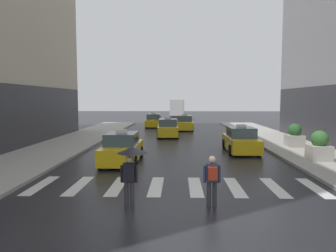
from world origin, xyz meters
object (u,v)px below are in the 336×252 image
Objects in this scene: taxi_lead at (122,149)px; taxi_fifth at (154,121)px; planter_near_corner at (319,147)px; taxi_second at (241,141)px; box_truck at (178,109)px; planter_mid_block at (295,136)px; pedestrian_with_umbrella at (131,160)px; pedestrian_with_backpack at (212,177)px; taxi_third at (168,129)px; taxi_fourth at (184,123)px.

taxi_fifth is (0.06, 21.49, 0.00)m from taxi_lead.
taxi_second is at bearing 135.78° from planter_near_corner.
box_truck is 31.17m from planter_mid_block.
taxi_second is 19.24m from taxi_fifth.
pedestrian_with_umbrella is 11.61m from planter_near_corner.
box_truck is at bearing 102.47° from planter_near_corner.
box_truck is 42.07m from pedestrian_with_backpack.
pedestrian_with_umbrella is 1.21× the size of planter_mid_block.
planter_near_corner is (7.71, -34.88, -0.98)m from box_truck.
pedestrian_with_umbrella reaches higher than taxi_fifth.
pedestrian_with_backpack is at bearing -83.88° from taxi_third.
taxi_fourth is 14.98m from planter_mid_block.
pedestrian_with_backpack is at bearing 0.90° from pedestrian_with_umbrella.
taxi_lead is at bearing -153.23° from taxi_second.
taxi_lead reaches higher than planter_mid_block.
pedestrian_with_backpack is (2.02, -18.85, 0.25)m from taxi_third.
pedestrian_with_backpack is at bearing -59.46° from taxi_lead.
taxi_fourth is at bearing -87.25° from box_truck.
taxi_lead is at bearing -94.81° from box_truck.
pedestrian_with_backpack is at bearing -132.38° from planter_near_corner.
box_truck reaches higher than planter_near_corner.
taxi_second is 0.99× the size of taxi_third.
taxi_fourth is 1.01× the size of taxi_fifth.
box_truck is (0.85, 23.20, 1.13)m from taxi_third.
pedestrian_with_umbrella is at bearing -77.37° from taxi_lead.
taxi_fourth is at bearing 74.95° from taxi_third.
planter_mid_block is at bearing 51.53° from pedestrian_with_umbrella.
planter_mid_block is (11.13, 5.00, 0.15)m from taxi_lead.
taxi_lead and taxi_fourth have the same top height.
pedestrian_with_umbrella is (-5.57, -10.63, 0.79)m from taxi_second.
box_truck is (2.95, 35.06, 1.13)m from taxi_lead.
pedestrian_with_backpack is at bearing -105.90° from taxi_second.
pedestrian_with_umbrella is 1.18× the size of pedestrian_with_backpack.
taxi_third reaches higher than pedestrian_with_backpack.
taxi_fifth is at bearing 137.14° from taxi_fourth.
taxi_third is at bearing -105.05° from taxi_fourth.
taxi_lead is at bearing -155.82° from planter_mid_block.
taxi_lead is 21.49m from taxi_fifth.
planter_near_corner is 1.00× the size of planter_mid_block.
taxi_fifth reaches higher than pedestrian_with_backpack.
taxi_second is at bearing -76.86° from taxi_fourth.
taxi_third is at bearing 96.12° from pedestrian_with_backpack.
taxi_third is 1.01× the size of taxi_fifth.
taxi_third reaches higher than planter_near_corner.
pedestrian_with_umbrella reaches higher than planter_near_corner.
box_truck reaches higher than taxi_lead.
planter_near_corner is at bearing 47.62° from pedestrian_with_backpack.
taxi_fifth is at bearing 111.60° from taxi_second.
planter_near_corner is (6.89, -17.87, 0.15)m from taxi_fourth.
taxi_third and taxi_fourth have the same top height.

